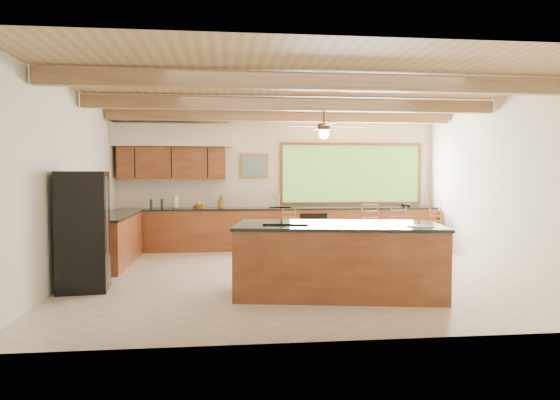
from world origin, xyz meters
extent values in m
plane|color=beige|center=(0.00, 0.00, 0.00)|extent=(7.20, 7.20, 0.00)
cube|color=beige|center=(0.00, 3.25, 1.50)|extent=(7.20, 0.04, 3.00)
cube|color=beige|center=(0.00, -3.25, 1.50)|extent=(7.20, 0.04, 3.00)
cube|color=beige|center=(-3.60, 0.00, 1.50)|extent=(0.04, 6.50, 3.00)
cube|color=beige|center=(3.60, 0.00, 1.50)|extent=(0.04, 6.50, 3.00)
cube|color=tan|center=(0.00, 0.00, 3.00)|extent=(7.20, 6.50, 0.04)
cube|color=#9C7C4E|center=(0.00, -1.60, 2.86)|extent=(7.10, 0.15, 0.22)
cube|color=#9C7C4E|center=(0.00, 0.50, 2.86)|extent=(7.10, 0.15, 0.22)
cube|color=#9C7C4E|center=(0.00, 2.30, 2.86)|extent=(7.10, 0.15, 0.22)
cube|color=brown|center=(-2.35, 3.06, 1.90)|extent=(2.30, 0.35, 0.70)
cube|color=#F1E1D0|center=(-2.35, 2.99, 2.50)|extent=(2.60, 0.50, 0.48)
cylinder|color=#FFEABF|center=(-3.05, 2.99, 2.27)|extent=(0.10, 0.10, 0.01)
cylinder|color=#FFEABF|center=(-1.65, 2.99, 2.27)|extent=(0.10, 0.10, 0.01)
cube|color=#77B841|center=(1.70, 3.22, 1.67)|extent=(3.20, 0.04, 1.30)
cube|color=#A17431|center=(-0.55, 3.22, 1.85)|extent=(0.64, 0.03, 0.54)
cube|color=#457D5A|center=(-0.55, 3.20, 1.85)|extent=(0.54, 0.01, 0.44)
cube|color=brown|center=(0.00, 2.91, 0.44)|extent=(7.00, 0.65, 0.88)
cube|color=black|center=(0.00, 2.91, 0.90)|extent=(7.04, 0.69, 0.04)
cube|color=brown|center=(-3.26, 1.35, 0.44)|extent=(0.65, 2.35, 0.88)
cube|color=black|center=(-3.26, 1.35, 0.90)|extent=(0.69, 2.39, 0.04)
cube|color=black|center=(0.70, 2.58, 0.42)|extent=(0.60, 0.02, 0.78)
cube|color=silver|center=(0.00, 2.91, 0.91)|extent=(0.50, 0.38, 0.03)
cylinder|color=silver|center=(0.00, 3.11, 1.07)|extent=(0.03, 0.03, 0.30)
cylinder|color=silver|center=(0.00, 3.01, 1.20)|extent=(0.03, 0.20, 0.03)
cylinder|color=silver|center=(-2.28, 2.98, 1.06)|extent=(0.12, 0.12, 0.28)
cylinder|color=#183E1E|center=(-2.80, 2.92, 1.02)|extent=(0.06, 0.06, 0.20)
cylinder|color=#183E1E|center=(-2.58, 3.02, 1.02)|extent=(0.06, 0.06, 0.21)
cube|color=black|center=(2.86, 2.82, 0.96)|extent=(0.24, 0.22, 0.09)
cube|color=brown|center=(0.34, -1.32, 0.47)|extent=(2.94, 1.73, 0.93)
cube|color=black|center=(0.34, -1.32, 0.95)|extent=(2.99, 1.78, 0.04)
cube|color=black|center=(-0.37, -1.20, 0.99)|extent=(0.69, 0.59, 0.02)
cylinder|color=silver|center=(1.33, -1.78, 0.98)|extent=(0.34, 0.34, 0.02)
cube|color=black|center=(-3.22, -0.73, 0.85)|extent=(0.73, 0.71, 1.70)
cube|color=silver|center=(-2.89, -0.73, 0.85)|extent=(0.02, 0.05, 1.56)
cube|color=brown|center=(0.10, 2.45, 0.57)|extent=(0.38, 0.38, 0.04)
cylinder|color=brown|center=(-0.03, 2.32, 0.28)|extent=(0.03, 0.03, 0.55)
cylinder|color=brown|center=(0.23, 2.32, 0.28)|extent=(0.03, 0.03, 0.55)
cylinder|color=brown|center=(-0.03, 2.58, 0.28)|extent=(0.03, 0.03, 0.55)
cylinder|color=brown|center=(0.23, 2.58, 0.28)|extent=(0.03, 0.03, 0.55)
cube|color=brown|center=(2.22, 1.60, 0.62)|extent=(0.42, 0.42, 0.04)
cylinder|color=brown|center=(2.08, 1.45, 0.30)|extent=(0.03, 0.03, 0.60)
cylinder|color=brown|center=(2.37, 1.45, 0.30)|extent=(0.03, 0.03, 0.60)
cylinder|color=brown|center=(2.08, 1.75, 0.30)|extent=(0.03, 0.03, 0.60)
cylinder|color=brown|center=(2.37, 1.75, 0.30)|extent=(0.03, 0.03, 0.60)
cube|color=brown|center=(1.59, 1.60, 0.70)|extent=(0.45, 0.45, 0.04)
cylinder|color=brown|center=(1.43, 1.44, 0.34)|extent=(0.04, 0.04, 0.68)
cylinder|color=brown|center=(1.75, 1.44, 0.34)|extent=(0.04, 0.04, 0.68)
cylinder|color=brown|center=(1.43, 1.76, 0.34)|extent=(0.04, 0.04, 0.68)
cylinder|color=brown|center=(1.75, 1.76, 0.34)|extent=(0.04, 0.04, 0.68)
cube|color=brown|center=(3.30, 2.45, 0.57)|extent=(0.40, 0.40, 0.04)
cylinder|color=brown|center=(3.17, 2.32, 0.28)|extent=(0.03, 0.03, 0.55)
cylinder|color=brown|center=(3.43, 2.32, 0.28)|extent=(0.03, 0.03, 0.55)
cylinder|color=brown|center=(3.17, 2.58, 0.28)|extent=(0.03, 0.03, 0.55)
cylinder|color=brown|center=(3.43, 2.58, 0.28)|extent=(0.03, 0.03, 0.55)
camera|label=1|loc=(-1.22, -8.04, 1.67)|focal=32.00mm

